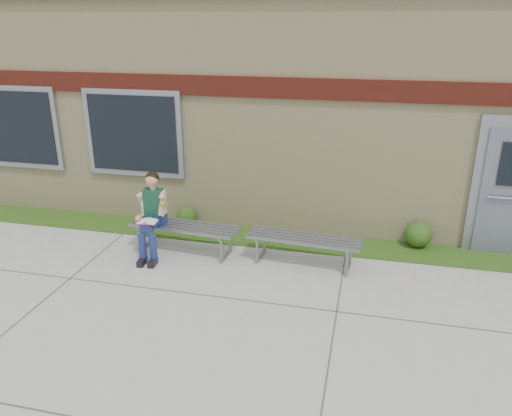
# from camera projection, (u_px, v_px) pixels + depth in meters

# --- Properties ---
(ground) EXTENTS (80.00, 80.00, 0.00)m
(ground) POSITION_uv_depth(u_px,v_px,m) (256.00, 323.00, 6.43)
(ground) COLOR #9E9E99
(ground) RESTS_ON ground
(grass_strip) EXTENTS (16.00, 0.80, 0.02)m
(grass_strip) POSITION_uv_depth(u_px,v_px,m) (289.00, 241.00, 8.80)
(grass_strip) COLOR #1E4311
(grass_strip) RESTS_ON ground
(school_building) EXTENTS (16.20, 6.22, 4.20)m
(school_building) POSITION_uv_depth(u_px,v_px,m) (317.00, 94.00, 11.14)
(school_building) COLOR beige
(school_building) RESTS_ON ground
(bench_left) EXTENTS (1.87, 0.67, 0.48)m
(bench_left) POSITION_uv_depth(u_px,v_px,m) (185.00, 231.00, 8.29)
(bench_left) COLOR gray
(bench_left) RESTS_ON ground
(bench_right) EXTENTS (1.82, 0.63, 0.46)m
(bench_right) POSITION_uv_depth(u_px,v_px,m) (304.00, 243.00, 7.87)
(bench_right) COLOR gray
(bench_right) RESTS_ON ground
(girl) EXTENTS (0.51, 0.83, 1.38)m
(girl) POSITION_uv_depth(u_px,v_px,m) (152.00, 213.00, 8.07)
(girl) COLOR navy
(girl) RESTS_ON ground
(shrub_mid) EXTENTS (0.36, 0.36, 0.36)m
(shrub_mid) POSITION_uv_depth(u_px,v_px,m) (187.00, 216.00, 9.39)
(shrub_mid) COLOR #1E4311
(shrub_mid) RESTS_ON grass_strip
(shrub_east) EXTENTS (0.45, 0.45, 0.45)m
(shrub_east) POSITION_uv_depth(u_px,v_px,m) (418.00, 234.00, 8.48)
(shrub_east) COLOR #1E4311
(shrub_east) RESTS_ON grass_strip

